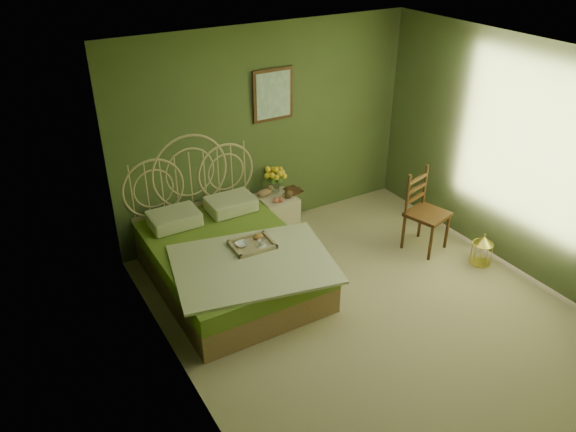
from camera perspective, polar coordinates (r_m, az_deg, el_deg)
floor at (r=6.06m, az=8.43°, el=-9.67°), size 4.50×4.50×0.00m
ceiling at (r=4.89m, az=10.69°, el=14.84°), size 4.50×4.50×0.00m
wall_back at (r=7.06m, az=-2.15°, el=8.67°), size 4.00×0.00×4.00m
wall_left at (r=4.49m, az=-10.94°, el=-4.80°), size 0.00×4.50×4.50m
wall_right at (r=6.71m, az=22.90°, el=5.21°), size 0.00×4.50×4.50m
wall_art at (r=6.92m, az=-1.54°, el=12.21°), size 0.54×0.04×0.64m
bed at (r=6.30m, az=-6.09°, el=-4.28°), size 1.84×2.32×1.44m
nightstand at (r=7.24m, az=-1.17°, el=0.92°), size 0.46×0.47×0.93m
chair at (r=7.02m, az=13.62°, el=1.04°), size 0.55×0.55×1.01m
birdcage at (r=7.04m, az=19.09°, el=-3.31°), size 0.24×0.24×0.37m
book_lower at (r=7.24m, az=0.00°, el=2.44°), size 0.20×0.25×0.02m
book_upper at (r=7.24m, az=0.00°, el=2.58°), size 0.24×0.26×0.02m
cereal_bowl at (r=6.05m, az=-4.71°, el=-2.89°), size 0.15×0.15×0.03m
coffee_cup at (r=6.02m, az=-2.71°, el=-2.77°), size 0.10×0.10×0.07m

